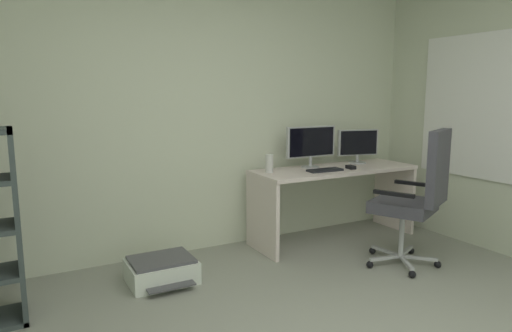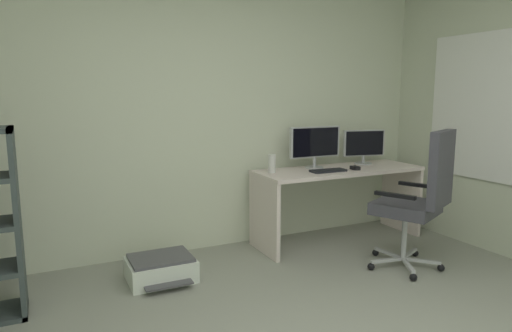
# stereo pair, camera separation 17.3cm
# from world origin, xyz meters

# --- Properties ---
(wall_back) EXTENTS (4.94, 0.10, 2.72)m
(wall_back) POSITION_xyz_m (0.00, 2.52, 1.36)
(wall_back) COLOR beige
(wall_back) RESTS_ON ground
(window_pane) EXTENTS (0.01, 1.20, 1.26)m
(window_pane) POSITION_xyz_m (2.46, 1.33, 1.33)
(window_pane) COLOR white
(window_frame) EXTENTS (0.02, 1.28, 1.34)m
(window_frame) POSITION_xyz_m (2.46, 1.33, 1.33)
(window_frame) COLOR white
(desk) EXTENTS (1.67, 0.58, 0.73)m
(desk) POSITION_xyz_m (1.38, 2.10, 0.55)
(desk) COLOR silver
(desk) RESTS_ON ground
(monitor_main) EXTENTS (0.55, 0.18, 0.41)m
(monitor_main) POSITION_xyz_m (1.18, 2.22, 0.97)
(monitor_main) COLOR #B2B5B7
(monitor_main) RESTS_ON desk
(monitor_secondary) EXTENTS (0.44, 0.18, 0.35)m
(monitor_secondary) POSITION_xyz_m (1.77, 2.22, 0.93)
(monitor_secondary) COLOR #B2B5B7
(monitor_secondary) RESTS_ON desk
(keyboard) EXTENTS (0.34, 0.14, 0.02)m
(keyboard) POSITION_xyz_m (1.18, 1.99, 0.74)
(keyboard) COLOR black
(keyboard) RESTS_ON desk
(computer_mouse) EXTENTS (0.07, 0.11, 0.03)m
(computer_mouse) POSITION_xyz_m (1.48, 1.97, 0.74)
(computer_mouse) COLOR black
(computer_mouse) RESTS_ON desk
(desktop_speaker) EXTENTS (0.07, 0.07, 0.17)m
(desktop_speaker) POSITION_xyz_m (0.68, 2.17, 0.81)
(desktop_speaker) COLOR silver
(desktop_speaker) RESTS_ON desk
(office_chair) EXTENTS (0.65, 0.69, 1.17)m
(office_chair) POSITION_xyz_m (1.52, 1.19, 0.63)
(office_chair) COLOR #B7BABC
(office_chair) RESTS_ON ground
(printer) EXTENTS (0.51, 0.48, 0.19)m
(printer) POSITION_xyz_m (-0.44, 1.90, 0.09)
(printer) COLOR white
(printer) RESTS_ON ground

